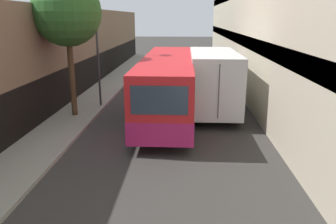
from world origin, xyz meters
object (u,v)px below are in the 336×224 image
(street_lamp, at_px, (95,14))
(street_tree_left, at_px, (67,12))
(bus, at_px, (168,84))
(panel_van, at_px, (163,63))
(box_truck, at_px, (212,79))

(street_lamp, bearing_deg, street_tree_left, -113.89)
(bus, xyz_separation_m, street_lamp, (-3.83, 0.97, 3.48))
(bus, bearing_deg, street_tree_left, -168.67)
(panel_van, bearing_deg, street_tree_left, -105.88)
(street_tree_left, bearing_deg, panel_van, 74.12)
(panel_van, bearing_deg, box_truck, -72.77)
(box_truck, xyz_separation_m, street_lamp, (-6.16, -0.10, 3.38))
(street_lamp, bearing_deg, box_truck, 0.92)
(panel_van, bearing_deg, street_lamp, -104.40)
(panel_van, relative_size, street_lamp, 0.56)
(panel_van, distance_m, street_tree_left, 13.93)
(bus, height_order, street_tree_left, street_tree_left)
(box_truck, distance_m, street_tree_left, 8.04)
(panel_van, distance_m, street_lamp, 11.96)
(bus, distance_m, street_tree_left, 5.92)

